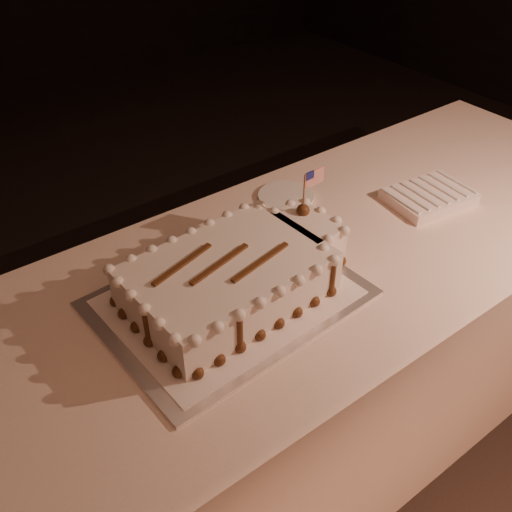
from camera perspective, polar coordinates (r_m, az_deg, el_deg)
banquet_table at (r=1.70m, az=2.97°, el=-10.77°), size 2.40×0.80×0.75m
cake_board at (r=1.34m, az=-2.74°, el=-4.24°), size 0.61×0.47×0.01m
doily at (r=1.34m, az=-2.75°, el=-4.08°), size 0.55×0.43×0.00m
sheet_cake at (r=1.32m, az=-1.75°, el=-1.76°), size 0.56×0.34×0.22m
napkin_stack at (r=1.75m, az=16.88°, el=5.73°), size 0.26×0.20×0.04m
side_plate at (r=1.69m, az=3.02°, el=5.96°), size 0.17×0.17×0.01m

